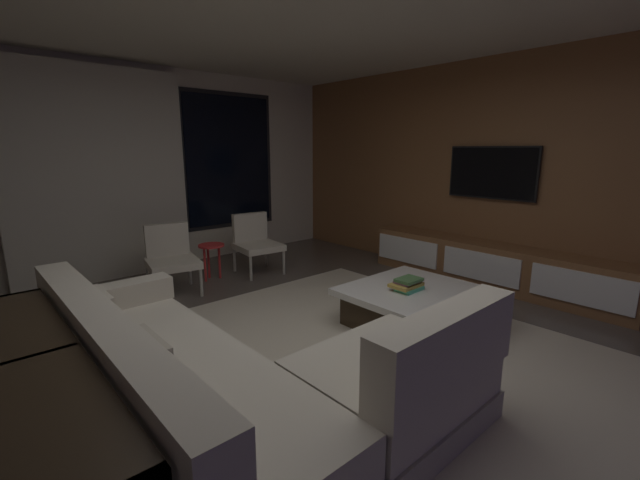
% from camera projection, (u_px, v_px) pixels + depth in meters
% --- Properties ---
extents(floor, '(9.20, 9.20, 0.00)m').
position_uv_depth(floor, '(326.00, 366.00, 3.17)').
color(floor, '#564C44').
extents(back_wall_with_window, '(6.60, 0.30, 2.70)m').
position_uv_depth(back_wall_with_window, '(137.00, 171.00, 5.47)').
color(back_wall_with_window, beige).
rests_on(back_wall_with_window, floor).
extents(media_wall, '(0.12, 7.80, 2.70)m').
position_uv_depth(media_wall, '(517.00, 173.00, 4.88)').
color(media_wall, brown).
rests_on(media_wall, floor).
extents(area_rug, '(3.20, 3.80, 0.01)m').
position_uv_depth(area_rug, '(366.00, 356.00, 3.33)').
color(area_rug, beige).
rests_on(area_rug, floor).
extents(sectional_couch, '(1.98, 2.50, 0.82)m').
position_uv_depth(sectional_couch, '(232.00, 384.00, 2.41)').
color(sectional_couch, '#B1A997').
rests_on(sectional_couch, floor).
extents(coffee_table, '(1.16, 1.16, 0.36)m').
position_uv_depth(coffee_table, '(416.00, 307.00, 3.85)').
color(coffee_table, '#2F2316').
rests_on(coffee_table, floor).
extents(book_stack_on_coffee_table, '(0.29, 0.21, 0.11)m').
position_uv_depth(book_stack_on_coffee_table, '(408.00, 284.00, 3.80)').
color(book_stack_on_coffee_table, '#55CCA0').
rests_on(book_stack_on_coffee_table, coffee_table).
extents(accent_chair_near_window, '(0.60, 0.62, 0.78)m').
position_uv_depth(accent_chair_near_window, '(255.00, 240.00, 5.56)').
color(accent_chair_near_window, '#B2ADA0').
rests_on(accent_chair_near_window, floor).
extents(accent_chair_by_curtain, '(0.64, 0.65, 0.78)m').
position_uv_depth(accent_chair_by_curtain, '(171.00, 255.00, 4.76)').
color(accent_chair_by_curtain, '#B2ADA0').
rests_on(accent_chair_by_curtain, floor).
extents(side_stool, '(0.32, 0.32, 0.46)m').
position_uv_depth(side_stool, '(211.00, 251.00, 5.21)').
color(side_stool, red).
rests_on(side_stool, floor).
extents(media_console, '(0.46, 3.10, 0.52)m').
position_uv_depth(media_console, '(493.00, 266.00, 4.97)').
color(media_console, brown).
rests_on(media_console, floor).
extents(mounted_tv, '(0.05, 1.08, 0.63)m').
position_uv_depth(mounted_tv, '(492.00, 173.00, 4.99)').
color(mounted_tv, black).
extents(console_table_behind_couch, '(0.40, 2.10, 0.74)m').
position_uv_depth(console_table_behind_couch, '(39.00, 421.00, 1.88)').
color(console_table_behind_couch, '#2F2316').
rests_on(console_table_behind_couch, floor).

